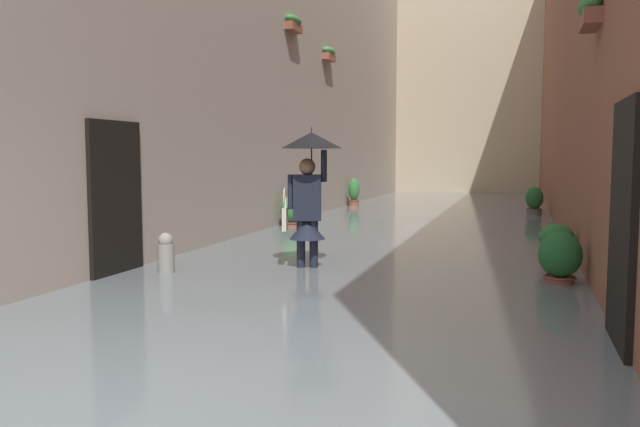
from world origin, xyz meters
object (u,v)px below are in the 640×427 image
Objects in this scene: potted_plant_near_right at (354,194)px; potted_plant_far_left at (534,203)px; potted_plant_near_left at (560,261)px; potted_plant_mid_left at (556,246)px; person_wading at (309,181)px; potted_plant_far_right at (291,213)px; mooring_bollard at (166,260)px.

potted_plant_far_left is at bearing 163.90° from potted_plant_near_right.
potted_plant_near_left is 12.09m from potted_plant_near_right.
person_wading is at bearing 23.55° from potted_plant_mid_left.
potted_plant_far_right is 5.90m from potted_plant_near_right.
person_wading is 3.42m from potted_plant_near_left.
potted_plant_mid_left is (-0.13, 7.78, -0.06)m from potted_plant_far_left.
potted_plant_near_right is at bearing -79.15° from person_wading.
potted_plant_far_right is at bearing -67.54° from person_wading.
potted_plant_near_left is 1.08× the size of potted_plant_mid_left.
potted_plant_mid_left is at bearing -91.42° from potted_plant_near_left.
mooring_bollard is (4.89, 10.17, -0.13)m from potted_plant_far_left.
potted_plant_far_right reaches higher than potted_plant_near_left.
potted_plant_mid_left is (-0.04, -1.56, -0.02)m from potted_plant_near_left.
potted_plant_mid_left is 1.04× the size of mooring_bollard.
potted_plant_far_left is 7.78m from potted_plant_mid_left.
potted_plant_far_right is at bearing -43.13° from potted_plant_near_left.
potted_plant_far_left is 0.89× the size of potted_plant_near_right.
potted_plant_far_left is 5.46m from potted_plant_near_right.
potted_plant_far_right is 0.82× the size of potted_plant_near_right.
potted_plant_far_left reaches higher than potted_plant_near_left.
potted_plant_near_right reaches higher than potted_plant_mid_left.
potted_plant_mid_left is at bearing 90.97° from potted_plant_far_left.
potted_plant_mid_left is (-5.32, 3.39, -0.05)m from potted_plant_far_right.
potted_plant_far_right is 1.04× the size of potted_plant_near_left.
mooring_bollard is at bearing 91.76° from potted_plant_near_right.
mooring_bollard is at bearing 25.47° from potted_plant_mid_left.
potted_plant_near_left is (-5.28, 4.95, -0.02)m from potted_plant_far_right.
potted_plant_mid_left is 10.74m from potted_plant_near_right.
potted_plant_mid_left is (-3.32, -1.45, -0.96)m from person_wading.
potted_plant_near_left is 1.13× the size of mooring_bollard.
potted_plant_mid_left is 5.56m from mooring_bollard.
potted_plant_near_right is at bearing -63.79° from potted_plant_near_left.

